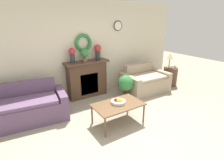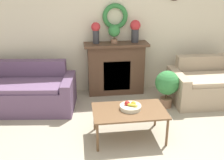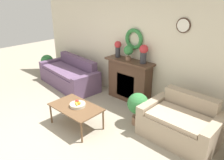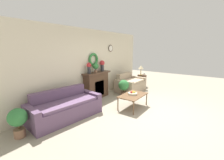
% 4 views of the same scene
% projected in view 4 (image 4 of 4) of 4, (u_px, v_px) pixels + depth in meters
% --- Properties ---
extents(ground_plane, '(16.00, 16.00, 0.00)m').
position_uv_depth(ground_plane, '(152.00, 112.00, 4.74)').
color(ground_plane, '#9E937F').
extents(wall_back, '(6.80, 0.16, 2.70)m').
position_uv_depth(wall_back, '(92.00, 65.00, 5.93)').
color(wall_back, beige).
rests_on(wall_back, ground_plane).
extents(fireplace, '(1.26, 0.41, 1.06)m').
position_uv_depth(fireplace, '(97.00, 85.00, 6.01)').
color(fireplace, '#4C3323').
rests_on(fireplace, ground_plane).
extents(couch_left, '(2.11, 1.10, 0.82)m').
position_uv_depth(couch_left, '(66.00, 108.00, 4.32)').
color(couch_left, '#604766').
rests_on(couch_left, ground_plane).
extents(loveseat_right, '(1.41, 0.97, 0.82)m').
position_uv_depth(loveseat_right, '(130.00, 85.00, 7.07)').
color(loveseat_right, tan).
rests_on(loveseat_right, ground_plane).
extents(coffee_table, '(1.07, 0.65, 0.46)m').
position_uv_depth(coffee_table, '(133.00, 96.00, 5.04)').
color(coffee_table, brown).
rests_on(coffee_table, ground_plane).
extents(fruit_bowl, '(0.31, 0.31, 0.12)m').
position_uv_depth(fruit_bowl, '(133.00, 93.00, 5.06)').
color(fruit_bowl, beige).
rests_on(fruit_bowl, coffee_table).
extents(side_table_by_loveseat, '(0.47, 0.47, 0.61)m').
position_uv_depth(side_table_by_loveseat, '(142.00, 81.00, 7.89)').
color(side_table_by_loveseat, '#4C3323').
rests_on(side_table_by_loveseat, ground_plane).
extents(table_lamp, '(0.27, 0.27, 0.50)m').
position_uv_depth(table_lamp, '(141.00, 68.00, 7.72)').
color(table_lamp, '#B28E42').
rests_on(table_lamp, side_table_by_loveseat).
extents(mug, '(0.08, 0.08, 0.10)m').
position_uv_depth(mug, '(144.00, 74.00, 7.85)').
color(mug, silver).
rests_on(mug, side_table_by_loveseat).
extents(vase_on_mantel_left, '(0.18, 0.18, 0.41)m').
position_uv_depth(vase_on_mantel_left, '(89.00, 67.00, 5.54)').
color(vase_on_mantel_left, '#2D2D33').
rests_on(vase_on_mantel_left, fireplace).
extents(vase_on_mantel_right, '(0.20, 0.20, 0.44)m').
position_uv_depth(vase_on_mantel_right, '(102.00, 65.00, 6.15)').
color(vase_on_mantel_right, '#2D2D33').
rests_on(vase_on_mantel_right, fireplace).
extents(potted_plant_on_mantel, '(0.23, 0.23, 0.36)m').
position_uv_depth(potted_plant_on_mantel, '(96.00, 67.00, 5.81)').
color(potted_plant_on_mantel, '#8E664C').
rests_on(potted_plant_on_mantel, fireplace).
extents(potted_plant_floor_by_couch, '(0.41, 0.41, 0.69)m').
position_uv_depth(potted_plant_floor_by_couch, '(18.00, 120.00, 3.35)').
color(potted_plant_floor_by_couch, '#8E664C').
rests_on(potted_plant_floor_by_couch, ground_plane).
extents(potted_plant_floor_by_loveseat, '(0.44, 0.44, 0.70)m').
position_uv_depth(potted_plant_floor_by_loveseat, '(124.00, 86.00, 6.25)').
color(potted_plant_floor_by_loveseat, '#8E664C').
rests_on(potted_plant_floor_by_loveseat, ground_plane).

